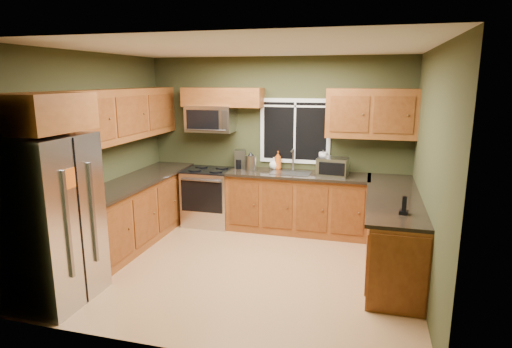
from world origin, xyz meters
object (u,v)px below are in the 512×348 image
at_px(kettle, 251,162).
at_px(soap_bottle_c, 274,163).
at_px(refrigerator, 51,220).
at_px(microwave, 210,119).
at_px(coffee_maker, 240,160).
at_px(soap_bottle_a, 278,160).
at_px(paper_towel_roll, 323,162).
at_px(cordless_phone, 404,209).
at_px(toaster_oven, 333,167).
at_px(range, 209,196).

relative_size(kettle, soap_bottle_c, 1.60).
bearing_deg(soap_bottle_c, kettle, -143.21).
bearing_deg(refrigerator, microwave, 76.66).
bearing_deg(refrigerator, coffee_maker, 68.31).
relative_size(microwave, soap_bottle_a, 2.61).
bearing_deg(coffee_maker, soap_bottle_c, 6.26).
xyz_separation_m(microwave, coffee_maker, (0.48, 0.03, -0.65)).
height_order(paper_towel_roll, soap_bottle_c, paper_towel_roll).
distance_m(kettle, soap_bottle_a, 0.45).
bearing_deg(kettle, microwave, 168.66).
height_order(microwave, coffee_maker, microwave).
bearing_deg(cordless_phone, refrigerator, -163.54).
xyz_separation_m(kettle, paper_towel_roll, (1.10, 0.22, 0.02)).
height_order(soap_bottle_c, cordless_phone, cordless_phone).
height_order(toaster_oven, paper_towel_roll, paper_towel_roll).
height_order(coffee_maker, kettle, kettle).
distance_m(range, soap_bottle_c, 1.20).
bearing_deg(toaster_oven, paper_towel_roll, 125.75).
distance_m(microwave, cordless_phone, 3.51).
height_order(refrigerator, soap_bottle_c, refrigerator).
xyz_separation_m(refrigerator, range, (0.69, 2.77, -0.43)).
distance_m(soap_bottle_a, soap_bottle_c, 0.08).
xyz_separation_m(range, coffee_maker, (0.48, 0.17, 0.61)).
relative_size(paper_towel_roll, soap_bottle_a, 1.17).
xyz_separation_m(refrigerator, toaster_oven, (2.68, 2.74, 0.18)).
relative_size(microwave, coffee_maker, 2.63).
distance_m(paper_towel_roll, cordless_phone, 2.21).
bearing_deg(soap_bottle_c, toaster_oven, -15.21).
bearing_deg(kettle, soap_bottle_a, 31.77).
bearing_deg(toaster_oven, coffee_maker, 172.49).
bearing_deg(range, paper_towel_roll, 6.61).
bearing_deg(coffee_maker, soap_bottle_a, 5.60).
height_order(toaster_oven, coffee_maker, coffee_maker).
height_order(kettle, cordless_phone, kettle).
distance_m(toaster_oven, soap_bottle_c, 0.99).
bearing_deg(kettle, soap_bottle_c, 36.79).
relative_size(coffee_maker, paper_towel_roll, 0.84).
bearing_deg(soap_bottle_c, refrigerator, -119.87).
bearing_deg(paper_towel_roll, kettle, -168.81).
bearing_deg(soap_bottle_c, range, -167.44).
bearing_deg(cordless_phone, coffee_maker, 142.13).
distance_m(range, soap_bottle_a, 1.28).
bearing_deg(soap_bottle_a, paper_towel_roll, -1.60).
relative_size(refrigerator, kettle, 5.97).
xyz_separation_m(paper_towel_roll, cordless_phone, (1.08, -1.92, -0.09)).
relative_size(range, microwave, 1.23).
xyz_separation_m(toaster_oven, soap_bottle_c, (-0.96, 0.26, -0.04)).
xyz_separation_m(microwave, cordless_phone, (2.90, -1.85, -0.73)).
relative_size(soap_bottle_c, cordless_phone, 0.94).
distance_m(toaster_oven, soap_bottle_a, 0.93).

